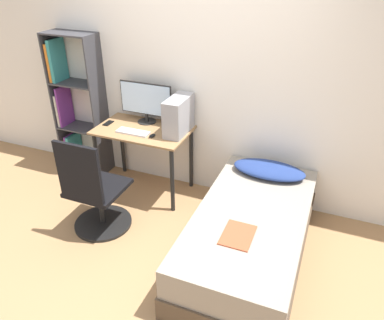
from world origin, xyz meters
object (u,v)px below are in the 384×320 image
bookshelf (73,108)px  monitor (146,101)px  bed (250,235)px  office_chair (95,197)px  pc_tower (179,115)px  keyboard (133,132)px

bookshelf → monitor: bearing=1.9°
bed → office_chair: bearing=-172.8°
bookshelf → bed: size_ratio=0.90×
pc_tower → office_chair: bearing=-119.4°
monitor → bookshelf: bearing=-178.1°
office_chair → bed: (1.49, 0.19, -0.14)m
office_chair → keyboard: office_chair is taller
pc_tower → bed: bearing=-35.3°
bed → monitor: 1.83m
office_chair → monitor: monitor is taller
bookshelf → keyboard: bearing=-16.1°
office_chair → keyboard: bearing=85.3°
pc_tower → bookshelf: bearing=176.5°
bookshelf → pc_tower: size_ratio=3.91×
keyboard → pc_tower: 0.52m
bed → monitor: size_ratio=3.05×
office_chair → bookshelf: bearing=133.5°
bookshelf → monitor: 1.01m
bed → pc_tower: size_ratio=4.35×
keyboard → pc_tower: bearing=23.9°
office_chair → monitor: 1.19m
bookshelf → pc_tower: (1.43, -0.09, 0.16)m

